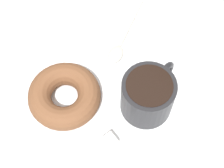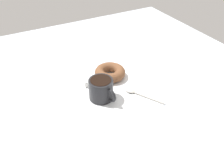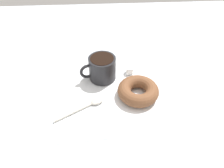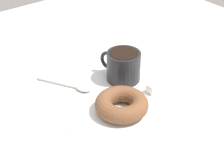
{
  "view_description": "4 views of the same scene",
  "coord_description": "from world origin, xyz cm",
  "px_view_note": "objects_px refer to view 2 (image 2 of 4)",
  "views": [
    {
      "loc": [
        14.07,
        20.9,
        53.21
      ],
      "look_at": [
        -1.58,
        0.3,
        2.3
      ],
      "focal_mm": 60.0,
      "sensor_mm": 36.0,
      "label": 1
    },
    {
      "loc": [
        -61.15,
        32.33,
        52.06
      ],
      "look_at": [
        -1.58,
        0.3,
        2.3
      ],
      "focal_mm": 40.0,
      "sensor_mm": 36.0,
      "label": 2
    },
    {
      "loc": [
        -4.34,
        -43.7,
        43.19
      ],
      "look_at": [
        -1.58,
        0.3,
        2.3
      ],
      "focal_mm": 35.0,
      "sensor_mm": 36.0,
      "label": 3
    },
    {
      "loc": [
        52.31,
        -41.85,
        47.95
      ],
      "look_at": [
        -1.58,
        0.3,
        2.3
      ],
      "focal_mm": 60.0,
      "sensor_mm": 36.0,
      "label": 4
    }
  ],
  "objects_px": {
    "spoon": "(136,93)",
    "sugar_cube": "(87,83)",
    "donut": "(110,72)",
    "coffee_cup": "(101,89)"
  },
  "relations": [
    {
      "from": "coffee_cup",
      "to": "sugar_cube",
      "type": "distance_m",
      "value": 0.09
    },
    {
      "from": "coffee_cup",
      "to": "sugar_cube",
      "type": "relative_size",
      "value": 5.33
    },
    {
      "from": "donut",
      "to": "spoon",
      "type": "bearing_deg",
      "value": -167.79
    },
    {
      "from": "donut",
      "to": "coffee_cup",
      "type": "bearing_deg",
      "value": 139.51
    },
    {
      "from": "coffee_cup",
      "to": "spoon",
      "type": "distance_m",
      "value": 0.12
    },
    {
      "from": "spoon",
      "to": "sugar_cube",
      "type": "xyz_separation_m",
      "value": [
        0.12,
        0.13,
        0.01
      ]
    },
    {
      "from": "spoon",
      "to": "sugar_cube",
      "type": "distance_m",
      "value": 0.17
    },
    {
      "from": "spoon",
      "to": "donut",
      "type": "bearing_deg",
      "value": 12.21
    },
    {
      "from": "coffee_cup",
      "to": "donut",
      "type": "bearing_deg",
      "value": -40.49
    },
    {
      "from": "coffee_cup",
      "to": "donut",
      "type": "distance_m",
      "value": 0.13
    }
  ]
}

